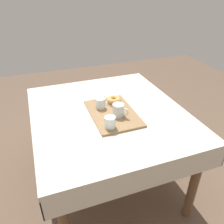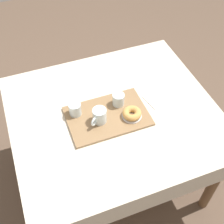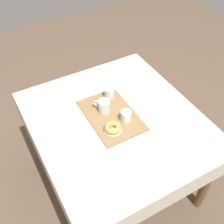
{
  "view_description": "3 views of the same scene",
  "coord_description": "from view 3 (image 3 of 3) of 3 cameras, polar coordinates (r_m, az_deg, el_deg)",
  "views": [
    {
      "loc": [
        -1.35,
        0.46,
        1.59
      ],
      "look_at": [
        -0.05,
        -0.01,
        0.76
      ],
      "focal_mm": 36.07,
      "sensor_mm": 36.0,
      "label": 1
    },
    {
      "loc": [
        -0.42,
        -1.08,
        2.08
      ],
      "look_at": [
        -0.03,
        -0.04,
        0.79
      ],
      "focal_mm": 47.89,
      "sensor_mm": 36.0,
      "label": 2
    },
    {
      "loc": [
        1.13,
        -0.66,
        2.12
      ],
      "look_at": [
        -0.03,
        -0.02,
        0.8
      ],
      "focal_mm": 45.18,
      "sensor_mm": 36.0,
      "label": 3
    }
  ],
  "objects": [
    {
      "name": "serving_tray",
      "position": [
        1.92,
        -0.21,
        -0.69
      ],
      "size": [
        0.47,
        0.31,
        0.02
      ],
      "primitive_type": "cube",
      "color": "olive",
      "rests_on": "dining_table"
    },
    {
      "name": "tea_mug_left",
      "position": [
        1.92,
        -1.63,
        1.17
      ],
      "size": [
        0.11,
        0.1,
        0.09
      ],
      "color": "silver",
      "rests_on": "serving_tray"
    },
    {
      "name": "paper_napkin",
      "position": [
        1.76,
        5.91,
        -7.26
      ],
      "size": [
        0.14,
        0.16,
        0.01
      ],
      "primitive_type": "cube",
      "rotation": [
        0.0,
        0.0,
        0.2
      ],
      "color": "white",
      "rests_on": "dining_table"
    },
    {
      "name": "sugar_donut_left",
      "position": [
        1.8,
        0.18,
        -3.16
      ],
      "size": [
        0.11,
        0.11,
        0.04
      ],
      "primitive_type": "torus",
      "color": "tan",
      "rests_on": "donut_plate_left"
    },
    {
      "name": "dining_table",
      "position": [
        1.98,
        0.93,
        -3.46
      ],
      "size": [
        1.22,
        1.1,
        0.74
      ],
      "color": "beige",
      "rests_on": "ground"
    },
    {
      "name": "donut_plate_left",
      "position": [
        1.82,
        0.18,
        -3.64
      ],
      "size": [
        0.12,
        0.12,
        0.01
      ],
      "primitive_type": "cylinder",
      "color": "silver",
      "rests_on": "serving_tray"
    },
    {
      "name": "ground_plane",
      "position": [
        2.49,
        0.76,
        -13.28
      ],
      "size": [
        6.0,
        6.0,
        0.0
      ],
      "primitive_type": "plane",
      "color": "brown"
    },
    {
      "name": "water_glass_far",
      "position": [
        1.86,
        2.85,
        -0.93
      ],
      "size": [
        0.07,
        0.07,
        0.08
      ],
      "color": "silver",
      "rests_on": "serving_tray"
    },
    {
      "name": "water_glass_near",
      "position": [
        2.03,
        -0.55,
        3.93
      ],
      "size": [
        0.07,
        0.07,
        0.08
      ],
      "color": "silver",
      "rests_on": "serving_tray"
    }
  ]
}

